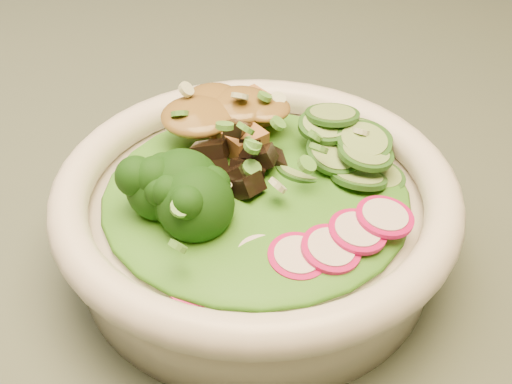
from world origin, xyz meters
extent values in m
cube|color=#444F42|center=(0.00, 0.00, 0.73)|extent=(1.20, 0.80, 0.03)
cylinder|color=silver|center=(-0.11, -0.08, 0.77)|extent=(0.20, 0.20, 0.04)
torus|color=silver|center=(-0.11, -0.08, 0.80)|extent=(0.23, 0.23, 0.02)
ellipsoid|color=#2F6315|center=(-0.11, -0.08, 0.80)|extent=(0.17, 0.17, 0.02)
ellipsoid|color=brown|center=(-0.11, -0.03, 0.82)|extent=(0.06, 0.05, 0.01)
camera|label=1|loc=(-0.20, -0.38, 1.05)|focal=50.00mm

